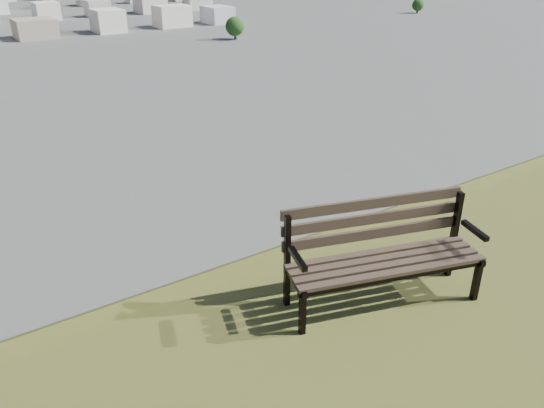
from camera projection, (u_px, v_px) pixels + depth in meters
park_bench at (381, 248)px, 5.23m from camera, size 2.04×1.17×1.02m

